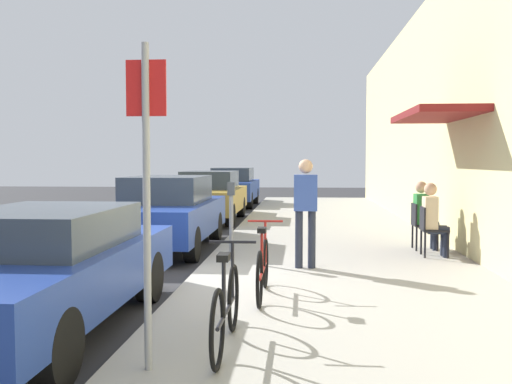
{
  "coord_description": "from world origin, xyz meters",
  "views": [
    {
      "loc": [
        1.62,
        -7.7,
        1.8
      ],
      "look_at": [
        0.66,
        4.1,
        1.14
      ],
      "focal_mm": 39.52,
      "sensor_mm": 36.0,
      "label": 1
    }
  ],
  "objects_px": {
    "cafe_chair_0": "(430,228)",
    "seated_patron_1": "(424,213)",
    "parked_car_1": "(167,212)",
    "bicycle_1": "(263,268)",
    "street_sign": "(147,181)",
    "parked_car_3": "(233,187)",
    "parked_car_0": "(40,267)",
    "cafe_chair_1": "(421,223)",
    "pedestrian_standing": "(306,204)",
    "bicycle_0": "(226,309)",
    "seated_patron_0": "(433,217)",
    "parked_car_2": "(210,196)",
    "parking_meter": "(231,215)"
  },
  "relations": [
    {
      "from": "parked_car_0",
      "to": "bicycle_0",
      "type": "height_order",
      "value": "parked_car_0"
    },
    {
      "from": "seated_patron_0",
      "to": "cafe_chair_1",
      "type": "bearing_deg",
      "value": 94.51
    },
    {
      "from": "street_sign",
      "to": "seated_patron_0",
      "type": "bearing_deg",
      "value": 58.07
    },
    {
      "from": "parked_car_1",
      "to": "street_sign",
      "type": "height_order",
      "value": "street_sign"
    },
    {
      "from": "parked_car_0",
      "to": "cafe_chair_1",
      "type": "distance_m",
      "value": 7.16
    },
    {
      "from": "parked_car_0",
      "to": "street_sign",
      "type": "distance_m",
      "value": 2.18
    },
    {
      "from": "bicycle_1",
      "to": "parked_car_0",
      "type": "bearing_deg",
      "value": -152.07
    },
    {
      "from": "cafe_chair_0",
      "to": "seated_patron_1",
      "type": "xyz_separation_m",
      "value": [
        0.06,
        0.76,
        0.19
      ]
    },
    {
      "from": "parked_car_1",
      "to": "cafe_chair_0",
      "type": "bearing_deg",
      "value": -12.9
    },
    {
      "from": "bicycle_0",
      "to": "seated_patron_1",
      "type": "height_order",
      "value": "seated_patron_1"
    },
    {
      "from": "bicycle_1",
      "to": "seated_patron_0",
      "type": "height_order",
      "value": "seated_patron_0"
    },
    {
      "from": "parked_car_0",
      "to": "cafe_chair_1",
      "type": "height_order",
      "value": "parked_car_0"
    },
    {
      "from": "cafe_chair_0",
      "to": "cafe_chair_1",
      "type": "xyz_separation_m",
      "value": [
        -0.0,
        0.76,
        0.0
      ]
    },
    {
      "from": "parked_car_2",
      "to": "seated_patron_1",
      "type": "height_order",
      "value": "parked_car_2"
    },
    {
      "from": "parking_meter",
      "to": "cafe_chair_1",
      "type": "distance_m",
      "value": 3.73
    },
    {
      "from": "parked_car_2",
      "to": "cafe_chair_1",
      "type": "relative_size",
      "value": 5.06
    },
    {
      "from": "parking_meter",
      "to": "seated_patron_0",
      "type": "height_order",
      "value": "parking_meter"
    },
    {
      "from": "cafe_chair_0",
      "to": "seated_patron_1",
      "type": "relative_size",
      "value": 0.67
    },
    {
      "from": "parking_meter",
      "to": "parked_car_2",
      "type": "bearing_deg",
      "value": 102.18
    },
    {
      "from": "parked_car_1",
      "to": "parked_car_2",
      "type": "relative_size",
      "value": 1.0
    },
    {
      "from": "pedestrian_standing",
      "to": "parked_car_1",
      "type": "bearing_deg",
      "value": 139.27
    },
    {
      "from": "street_sign",
      "to": "cafe_chair_1",
      "type": "bearing_deg",
      "value": 61.64
    },
    {
      "from": "cafe_chair_0",
      "to": "bicycle_0",
      "type": "bearing_deg",
      "value": -119.66
    },
    {
      "from": "parked_car_1",
      "to": "parking_meter",
      "type": "relative_size",
      "value": 3.33
    },
    {
      "from": "parked_car_0",
      "to": "seated_patron_0",
      "type": "xyz_separation_m",
      "value": [
        5.03,
        4.39,
        0.13
      ]
    },
    {
      "from": "parked_car_3",
      "to": "street_sign",
      "type": "bearing_deg",
      "value": -85.17
    },
    {
      "from": "parking_meter",
      "to": "cafe_chair_0",
      "type": "relative_size",
      "value": 1.52
    },
    {
      "from": "seated_patron_0",
      "to": "parked_car_0",
      "type": "bearing_deg",
      "value": -138.86
    },
    {
      "from": "parked_car_1",
      "to": "bicycle_1",
      "type": "height_order",
      "value": "parked_car_1"
    },
    {
      "from": "parked_car_3",
      "to": "bicycle_0",
      "type": "height_order",
      "value": "parked_car_3"
    },
    {
      "from": "parked_car_1",
      "to": "bicycle_1",
      "type": "distance_m",
      "value": 4.89
    },
    {
      "from": "parking_meter",
      "to": "cafe_chair_0",
      "type": "distance_m",
      "value": 3.5
    },
    {
      "from": "pedestrian_standing",
      "to": "cafe_chair_1",
      "type": "bearing_deg",
      "value": 42.83
    },
    {
      "from": "cafe_chair_0",
      "to": "seated_patron_1",
      "type": "bearing_deg",
      "value": 85.48
    },
    {
      "from": "bicycle_1",
      "to": "cafe_chair_0",
      "type": "height_order",
      "value": "bicycle_1"
    },
    {
      "from": "bicycle_1",
      "to": "parked_car_2",
      "type": "bearing_deg",
      "value": 103.1
    },
    {
      "from": "parked_car_3",
      "to": "seated_patron_1",
      "type": "xyz_separation_m",
      "value": [
        5.03,
        -11.33,
        0.04
      ]
    },
    {
      "from": "street_sign",
      "to": "seated_patron_1",
      "type": "relative_size",
      "value": 2.02
    },
    {
      "from": "parked_car_2",
      "to": "parking_meter",
      "type": "distance_m",
      "value": 7.35
    },
    {
      "from": "cafe_chair_1",
      "to": "parked_car_2",
      "type": "bearing_deg",
      "value": 130.98
    },
    {
      "from": "parked_car_2",
      "to": "cafe_chair_1",
      "type": "bearing_deg",
      "value": -49.02
    },
    {
      "from": "parked_car_1",
      "to": "seated_patron_0",
      "type": "xyz_separation_m",
      "value": [
        5.03,
        -1.14,
        0.06
      ]
    },
    {
      "from": "bicycle_1",
      "to": "pedestrian_standing",
      "type": "bearing_deg",
      "value": 74.63
    },
    {
      "from": "parked_car_3",
      "to": "seated_patron_1",
      "type": "height_order",
      "value": "parked_car_3"
    },
    {
      "from": "cafe_chair_0",
      "to": "seated_patron_0",
      "type": "relative_size",
      "value": 0.67
    },
    {
      "from": "street_sign",
      "to": "seated_patron_1",
      "type": "height_order",
      "value": "street_sign"
    },
    {
      "from": "seated_patron_1",
      "to": "pedestrian_standing",
      "type": "height_order",
      "value": "pedestrian_standing"
    },
    {
      "from": "parking_meter",
      "to": "seated_patron_1",
      "type": "distance_m",
      "value": 3.77
    },
    {
      "from": "parked_car_3",
      "to": "seated_patron_0",
      "type": "relative_size",
      "value": 3.41
    },
    {
      "from": "parked_car_1",
      "to": "parked_car_2",
      "type": "distance_m",
      "value": 5.34
    }
  ]
}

